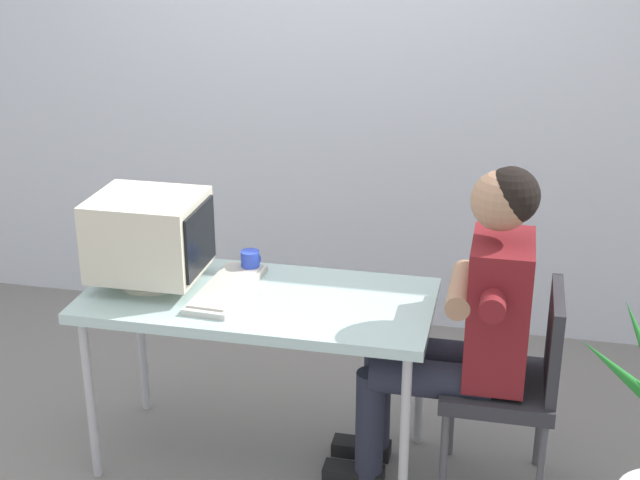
# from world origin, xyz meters

# --- Properties ---
(ground_plane) EXTENTS (12.00, 12.00, 0.00)m
(ground_plane) POSITION_xyz_m (0.00, 0.00, 0.00)
(ground_plane) COLOR gray
(wall_back) EXTENTS (8.00, 0.10, 3.00)m
(wall_back) POSITION_xyz_m (0.30, 1.40, 1.50)
(wall_back) COLOR silver
(wall_back) RESTS_ON ground_plane
(desk) EXTENTS (1.34, 0.63, 0.74)m
(desk) POSITION_xyz_m (0.00, 0.00, 0.68)
(desk) COLOR #B7B7BC
(desk) RESTS_ON ground_plane
(crt_monitor) EXTENTS (0.42, 0.36, 0.36)m
(crt_monitor) POSITION_xyz_m (-0.43, 0.01, 0.94)
(crt_monitor) COLOR beige
(crt_monitor) RESTS_ON desk
(keyboard) EXTENTS (0.20, 0.49, 0.03)m
(keyboard) POSITION_xyz_m (-0.13, 0.01, 0.75)
(keyboard) COLOR silver
(keyboard) RESTS_ON desk
(office_chair) EXTENTS (0.41, 0.41, 0.85)m
(office_chair) POSITION_xyz_m (0.99, 0.02, 0.49)
(office_chair) COLOR #4C4C51
(office_chair) RESTS_ON ground_plane
(person_seated) EXTENTS (0.74, 0.55, 1.31)m
(person_seated) POSITION_xyz_m (0.79, 0.02, 0.72)
(person_seated) COLOR maroon
(person_seated) RESTS_ON ground_plane
(desk_mug) EXTENTS (0.08, 0.09, 0.10)m
(desk_mug) POSITION_xyz_m (-0.09, 0.20, 0.79)
(desk_mug) COLOR blue
(desk_mug) RESTS_ON desk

